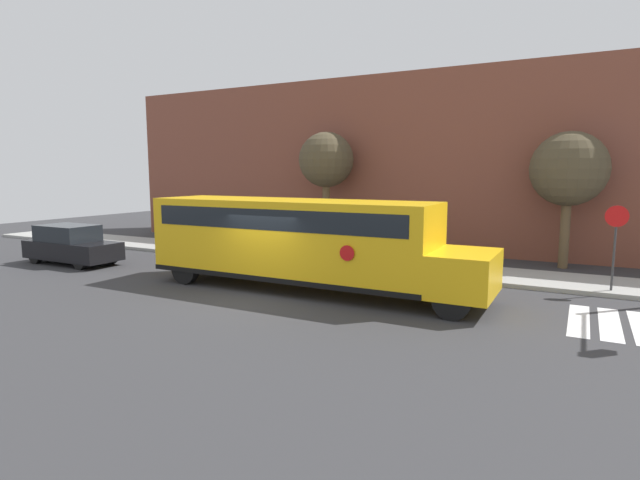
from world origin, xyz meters
name	(u,v)px	position (x,y,z in m)	size (l,w,h in m)	color
ground_plane	(257,298)	(0.00, 0.00, 0.00)	(60.00, 60.00, 0.00)	#333335
sidewalk_strip	(346,262)	(0.00, 6.50, 0.07)	(44.00, 3.00, 0.15)	#9E9E99
building_backdrop	(399,164)	(0.00, 13.00, 4.27)	(32.00, 4.00, 8.55)	brown
school_bus	(300,238)	(0.61, 1.56, 1.70)	(11.25, 2.57, 2.94)	yellow
parked_car	(71,245)	(-10.26, 1.16, 0.79)	(4.30, 1.71, 1.63)	black
stop_sign	(615,237)	(9.61, 5.46, 1.83)	(0.66, 0.10, 2.81)	#38383A
tree_near_sidewalk	(569,170)	(8.09, 9.77, 3.92)	(2.93, 2.93, 5.42)	brown
tree_far_sidewalk	(326,161)	(-2.60, 9.71, 4.37)	(2.70, 2.70, 5.79)	brown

